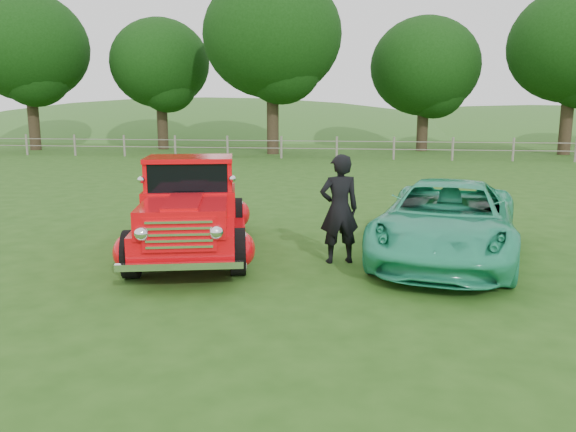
# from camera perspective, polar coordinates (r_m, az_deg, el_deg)

# --- Properties ---
(ground) EXTENTS (140.00, 140.00, 0.00)m
(ground) POSITION_cam_1_polar(r_m,az_deg,el_deg) (8.74, -4.49, -6.59)
(ground) COLOR #244C14
(ground) RESTS_ON ground
(distant_hills) EXTENTS (116.00, 60.00, 18.00)m
(distant_hills) POSITION_cam_1_polar(r_m,az_deg,el_deg) (68.23, 3.51, 4.72)
(distant_hills) COLOR #315A21
(distant_hills) RESTS_ON ground
(fence_line) EXTENTS (48.00, 0.12, 1.20)m
(fence_line) POSITION_cam_1_polar(r_m,az_deg,el_deg) (30.25, 4.98, 6.93)
(fence_line) COLOR gray
(fence_line) RESTS_ON ground
(tree_far_west) EXTENTS (7.60, 7.60, 9.93)m
(tree_far_west) POSITION_cam_1_polar(r_m,az_deg,el_deg) (40.74, -24.94, 15.26)
(tree_far_west) COLOR black
(tree_far_west) RESTS_ON ground
(tree_mid_west) EXTENTS (6.40, 6.40, 8.46)m
(tree_mid_west) POSITION_cam_1_polar(r_m,az_deg,el_deg) (38.82, -12.88, 14.85)
(tree_mid_west) COLOR black
(tree_mid_west) RESTS_ON ground
(tree_near_west) EXTENTS (8.00, 8.00, 10.42)m
(tree_near_west) POSITION_cam_1_polar(r_m,az_deg,el_deg) (33.91, -1.60, 17.86)
(tree_near_west) COLOR black
(tree_near_west) RESTS_ON ground
(tree_near_east) EXTENTS (6.80, 6.80, 8.33)m
(tree_near_east) POSITION_cam_1_polar(r_m,az_deg,el_deg) (37.34, 13.75, 14.52)
(tree_near_east) COLOR black
(tree_near_east) RESTS_ON ground
(tree_mid_east) EXTENTS (7.20, 7.20, 9.44)m
(tree_mid_east) POSITION_cam_1_polar(r_m,az_deg,el_deg) (37.00, 26.99, 15.17)
(tree_mid_east) COLOR black
(tree_mid_east) RESTS_ON ground
(red_pickup) EXTENTS (3.08, 5.26, 1.78)m
(red_pickup) POSITION_cam_1_polar(r_m,az_deg,el_deg) (10.40, -9.79, 0.60)
(red_pickup) COLOR black
(red_pickup) RESTS_ON ground
(teal_sedan) EXTENTS (3.17, 5.25, 1.36)m
(teal_sedan) POSITION_cam_1_polar(r_m,az_deg,el_deg) (10.25, 15.86, -0.46)
(teal_sedan) COLOR #2BAD7E
(teal_sedan) RESTS_ON ground
(man) EXTENTS (0.79, 0.65, 1.87)m
(man) POSITION_cam_1_polar(r_m,az_deg,el_deg) (9.59, 5.23, 0.71)
(man) COLOR black
(man) RESTS_ON ground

